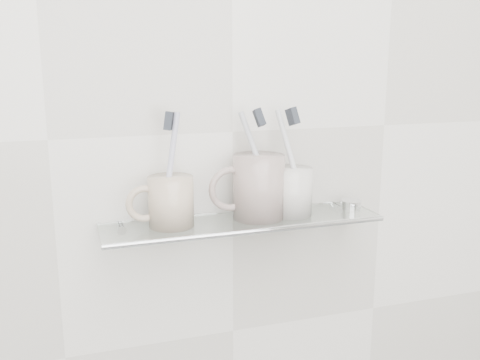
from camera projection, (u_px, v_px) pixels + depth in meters
name	position (u px, v px, depth m)	size (l,w,h in m)	color
wall_back	(233.00, 132.00, 0.98)	(2.50, 2.50, 0.00)	silver
shelf_glass	(243.00, 222.00, 0.95)	(0.50, 0.12, 0.01)	silver
shelf_rail	(254.00, 231.00, 0.90)	(0.01, 0.01, 0.50)	silver
bracket_left	(121.00, 231.00, 0.94)	(0.02, 0.02, 0.03)	silver
bracket_right	(336.00, 211.00, 1.06)	(0.02, 0.02, 0.03)	silver
mug_left	(171.00, 201.00, 0.91)	(0.08, 0.08, 0.09)	beige
mug_left_handle	(145.00, 204.00, 0.90)	(0.06, 0.06, 0.01)	beige
toothbrush_left	(170.00, 168.00, 0.90)	(0.01, 0.01, 0.19)	silver
bristles_left	(169.00, 121.00, 0.88)	(0.01, 0.02, 0.03)	#272B33
mug_center	(259.00, 187.00, 0.95)	(0.09, 0.09, 0.11)	silver
mug_center_handle	(231.00, 189.00, 0.94)	(0.08, 0.08, 0.01)	silver
toothbrush_center	(259.00, 163.00, 0.95)	(0.01, 0.01, 0.19)	#AEAEB7
bristles_center	(259.00, 118.00, 0.93)	(0.01, 0.02, 0.03)	#272B33
mug_right	(291.00, 191.00, 0.98)	(0.08, 0.08, 0.09)	silver
mug_right_handle	(268.00, 193.00, 0.96)	(0.06, 0.06, 0.01)	silver
toothbrush_right	(292.00, 161.00, 0.96)	(0.01, 0.01, 0.19)	silver
bristles_right	(293.00, 116.00, 0.95)	(0.01, 0.02, 0.03)	#272B33
chrome_cap	(351.00, 204.00, 1.02)	(0.04, 0.04, 0.02)	silver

